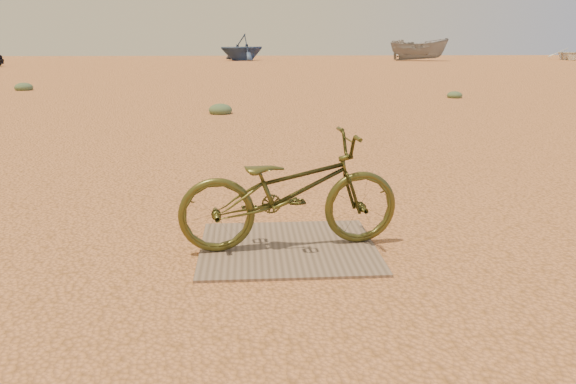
{
  "coord_description": "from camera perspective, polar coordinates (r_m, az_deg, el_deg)",
  "views": [
    {
      "loc": [
        -0.61,
        -4.87,
        1.67
      ],
      "look_at": [
        -0.31,
        -0.51,
        0.49
      ],
      "focal_mm": 35.0,
      "sensor_mm": 36.0,
      "label": 1
    }
  ],
  "objects": [
    {
      "name": "plywood_board",
      "position": [
        4.67,
        0.0,
        -5.65
      ],
      "size": [
        1.45,
        1.29,
        0.02
      ],
      "primitive_type": "cube",
      "color": "#7C6654",
      "rests_on": "ground"
    },
    {
      "name": "boat_far_left",
      "position": [
        49.16,
        -4.7,
        14.46
      ],
      "size": [
        5.53,
        5.39,
        2.21
      ],
      "primitive_type": "imported",
      "rotation": [
        0.0,
        0.0,
        -0.95
      ],
      "color": "#344C78",
      "rests_on": "ground"
    },
    {
      "name": "bicycle",
      "position": [
        4.53,
        0.2,
        0.12
      ],
      "size": [
        1.86,
        0.84,
        0.95
      ],
      "primitive_type": "imported",
      "rotation": [
        0.0,
        0.0,
        1.69
      ],
      "color": "#43441A",
      "rests_on": "plywood_board"
    },
    {
      "name": "kale_a",
      "position": [
        13.42,
        -6.87,
        7.91
      ],
      "size": [
        0.55,
        0.55,
        0.3
      ],
      "primitive_type": "ellipsoid",
      "color": "#5A734F",
      "rests_on": "ground"
    },
    {
      "name": "kale_c",
      "position": [
        21.7,
        -25.23,
        9.33
      ],
      "size": [
        0.61,
        0.61,
        0.33
      ],
      "primitive_type": "ellipsoid",
      "color": "#5A734F",
      "rests_on": "ground"
    },
    {
      "name": "boat_far_right",
      "position": [
        56.25,
        27.08,
        12.38
      ],
      "size": [
        4.57,
        5.62,
        1.03
      ],
      "primitive_type": "imported",
      "rotation": [
        0.0,
        0.0,
        -0.23
      ],
      "color": "silver",
      "rests_on": "ground"
    },
    {
      "name": "kale_b",
      "position": [
        17.78,
        16.55,
        9.16
      ],
      "size": [
        0.46,
        0.46,
        0.25
      ],
      "primitive_type": "ellipsoid",
      "color": "#5A734F",
      "rests_on": "ground"
    },
    {
      "name": "boat_mid_right",
      "position": [
        49.73,
        13.15,
        13.92
      ],
      "size": [
        5.06,
        3.24,
        1.83
      ],
      "primitive_type": "imported",
      "rotation": [
        0.0,
        0.0,
        1.24
      ],
      "color": "gray",
      "rests_on": "ground"
    },
    {
      "name": "ground",
      "position": [
        5.18,
        2.97,
        -3.66
      ],
      "size": [
        120.0,
        120.0,
        0.0
      ],
      "primitive_type": "plane",
      "color": "#E48C56",
      "rests_on": "ground"
    }
  ]
}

